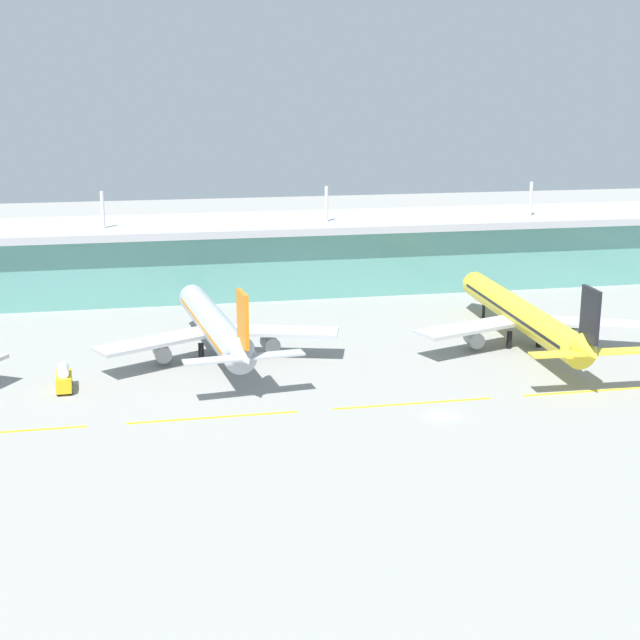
# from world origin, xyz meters

# --- Properties ---
(ground_plane) EXTENTS (600.00, 600.00, 0.00)m
(ground_plane) POSITION_xyz_m (0.00, 0.00, 0.00)
(ground_plane) COLOR gray
(terminal_building) EXTENTS (288.00, 34.00, 27.47)m
(terminal_building) POSITION_xyz_m (-0.00, 99.88, 9.44)
(terminal_building) COLOR #5B9E93
(terminal_building) RESTS_ON ground
(airliner_near_middle) EXTENTS (48.51, 59.95, 18.90)m
(airliner_near_middle) POSITION_xyz_m (-33.67, 40.13, 6.44)
(airliner_near_middle) COLOR #ADB2BC
(airliner_near_middle) RESTS_ON ground
(airliner_far_middle) EXTENTS (48.76, 69.71, 18.90)m
(airliner_far_middle) POSITION_xyz_m (29.41, 36.22, 6.46)
(airliner_far_middle) COLOR yellow
(airliner_far_middle) RESTS_ON ground
(taxiway_stripe_mid_west) EXTENTS (28.00, 0.70, 0.04)m
(taxiway_stripe_mid_west) POSITION_xyz_m (-37.00, 6.54, 0.02)
(taxiway_stripe_mid_west) COLOR yellow
(taxiway_stripe_mid_west) RESTS_ON ground
(taxiway_stripe_centre) EXTENTS (28.00, 0.70, 0.04)m
(taxiway_stripe_centre) POSITION_xyz_m (-3.00, 6.54, 0.02)
(taxiway_stripe_centre) COLOR yellow
(taxiway_stripe_centre) RESTS_ON ground
(taxiway_stripe_mid_east) EXTENTS (28.00, 0.70, 0.04)m
(taxiway_stripe_mid_east) POSITION_xyz_m (31.00, 6.54, 0.02)
(taxiway_stripe_mid_east) COLOR yellow
(taxiway_stripe_mid_east) RESTS_ON ground
(fuel_truck) EXTENTS (2.97, 7.32, 4.95)m
(fuel_truck) POSITION_xyz_m (-61.83, 25.28, 2.26)
(fuel_truck) COLOR gold
(fuel_truck) RESTS_ON ground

